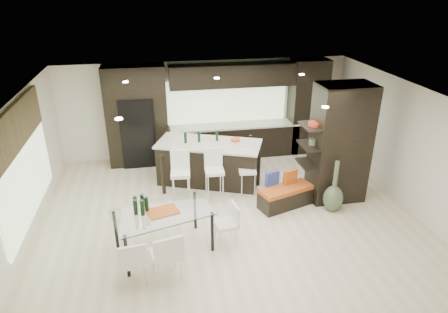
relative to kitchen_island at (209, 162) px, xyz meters
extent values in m
plane|color=beige|center=(0.18, -1.69, -0.53)|extent=(8.00, 8.00, 0.00)
cube|color=white|center=(0.18, 1.81, 0.82)|extent=(8.00, 0.02, 2.70)
cube|color=white|center=(-3.82, -1.69, 0.82)|extent=(0.02, 7.00, 2.70)
cube|color=white|center=(4.18, -1.69, 0.82)|extent=(0.02, 7.00, 2.70)
cube|color=white|center=(0.18, -1.69, 2.17)|extent=(8.00, 7.00, 0.02)
cube|color=#B2D199|center=(-3.78, -1.49, 0.82)|extent=(0.04, 3.20, 1.90)
cube|color=#B2D199|center=(0.78, 1.77, 1.02)|extent=(3.40, 0.04, 1.20)
cube|color=brown|center=(-3.75, -1.49, 1.72)|extent=(0.08, 3.00, 0.80)
cube|color=white|center=(0.18, -1.44, 2.15)|extent=(4.00, 3.00, 0.02)
cube|color=black|center=(0.68, 1.48, 0.82)|extent=(6.80, 0.68, 2.70)
cube|color=black|center=(-1.72, 1.43, 0.42)|extent=(0.90, 0.68, 1.90)
cube|color=black|center=(2.78, -1.29, 0.82)|extent=(1.20, 0.80, 2.70)
cube|color=black|center=(0.00, 0.00, 0.00)|extent=(2.75, 1.94, 1.05)
cube|color=white|center=(-0.78, -0.86, -0.04)|extent=(0.47, 0.47, 0.97)
cube|color=white|center=(0.00, -0.86, -0.05)|extent=(0.44, 0.44, 0.96)
cube|color=white|center=(0.78, -0.84, -0.09)|extent=(0.42, 0.42, 0.87)
cube|color=black|center=(1.51, -1.51, -0.29)|extent=(1.32, 0.84, 0.48)
cube|color=white|center=(-1.24, -2.64, -0.10)|extent=(1.97, 1.44, 0.85)
cube|color=white|center=(-1.24, -3.46, -0.07)|extent=(0.59, 0.59, 0.91)
cube|color=white|center=(-1.79, -3.43, -0.12)|extent=(0.49, 0.49, 0.82)
cube|color=white|center=(-0.07, -2.64, -0.14)|extent=(0.47, 0.47, 0.77)
camera|label=1|loc=(-1.25, -8.94, 4.21)|focal=32.00mm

